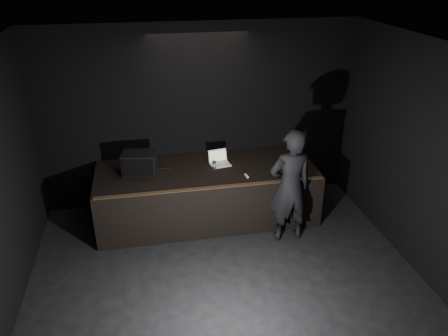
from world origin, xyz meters
The scene contains 11 objects.
ground centered at (0.00, 0.00, 0.00)m, with size 7.00×7.00×0.00m, color black.
room_walls centered at (0.00, 0.00, 2.02)m, with size 6.10×7.10×3.52m.
stage_riser centered at (0.00, 2.73, 0.50)m, with size 4.00×1.50×1.00m, color black.
riser_lip centered at (0.00, 2.02, 1.01)m, with size 3.92×0.10×0.01m, color brown.
stage_monitor centered at (-1.18, 2.81, 1.20)m, with size 0.66×0.53×0.39m.
cable centered at (-1.05, 2.92, 1.01)m, with size 0.02×0.02×0.91m, color black.
laptop centered at (0.28, 2.93, 1.06)m, with size 0.41×0.38×0.25m.
beer_can centered at (0.15, 2.72, 1.08)m, with size 0.07×0.07×0.16m.
plastic_cup centered at (0.32, 3.06, 1.04)m, with size 0.07×0.07×0.09m, color white.
wii_remote centered at (0.65, 2.31, 1.01)m, with size 0.03×0.14×0.03m, color silver.
person centered at (1.28, 1.78, 1.02)m, with size 0.74×0.49×2.03m, color black.
Camera 1 is at (-1.05, -4.34, 4.53)m, focal length 35.00 mm.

